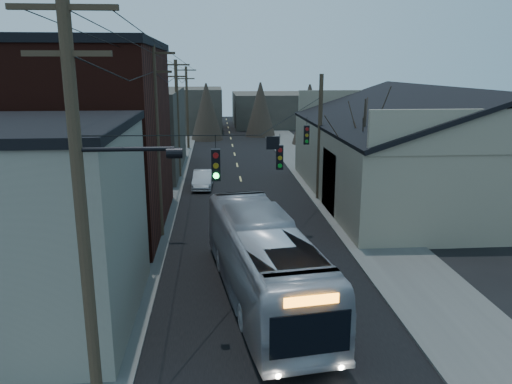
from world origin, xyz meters
TOP-DOWN VIEW (x-y plane):
  - road_surface at (0.00, 30.00)m, footprint 9.00×110.00m
  - sidewalk_left at (-6.50, 30.00)m, footprint 4.00×110.00m
  - sidewalk_right at (6.50, 30.00)m, footprint 4.00×110.00m
  - building_clapboard at (-9.00, 9.00)m, footprint 8.00×8.00m
  - building_brick at (-10.00, 20.00)m, footprint 10.00×12.00m
  - building_left_far at (-9.50, 36.00)m, footprint 9.00×14.00m
  - warehouse at (13.00, 25.00)m, footprint 16.16×20.60m
  - building_far_left at (-6.00, 65.00)m, footprint 10.00×12.00m
  - building_far_right at (7.00, 70.00)m, footprint 12.00×14.00m
  - bare_tree at (6.50, 20.00)m, footprint 0.40×0.40m
  - utility_lines at (-3.11, 24.14)m, footprint 11.24×45.28m
  - bus at (-0.24, 10.18)m, footprint 4.30×11.96m
  - parked_car at (-3.00, 29.14)m, footprint 1.57×4.06m

SIDE VIEW (x-z plane):
  - road_surface at x=0.00m, z-range 0.00..0.02m
  - sidewalk_left at x=-6.50m, z-range 0.00..0.12m
  - sidewalk_right at x=6.50m, z-range 0.00..0.12m
  - parked_car at x=-3.00m, z-range 0.00..1.32m
  - bus at x=-0.24m, z-range 0.00..3.26m
  - building_far_right at x=7.00m, z-range 0.00..5.00m
  - warehouse at x=13.00m, z-range -1.17..6.56m
  - building_far_left at x=-6.00m, z-range 0.00..6.00m
  - building_clapboard at x=-9.00m, z-range 0.00..7.00m
  - building_left_far at x=-9.50m, z-range 0.00..7.00m
  - bare_tree at x=6.50m, z-range 0.00..7.20m
  - utility_lines at x=-3.11m, z-range -0.30..10.20m
  - building_brick at x=-10.00m, z-range 0.00..10.00m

